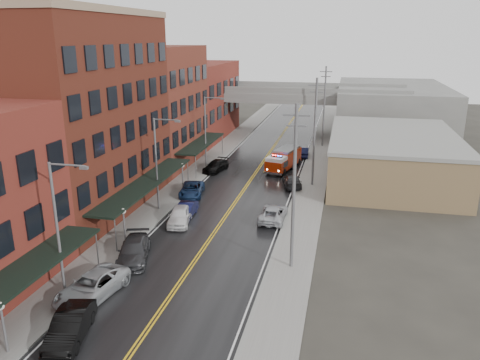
# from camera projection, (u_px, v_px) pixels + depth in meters

# --- Properties ---
(road) EXTENTS (11.00, 160.00, 0.02)m
(road) POSITION_uv_depth(u_px,v_px,m) (240.00, 195.00, 49.70)
(road) COLOR black
(road) RESTS_ON ground
(sidewalk_left) EXTENTS (3.00, 160.00, 0.15)m
(sidewalk_left) POSITION_uv_depth(u_px,v_px,m) (175.00, 190.00, 51.22)
(sidewalk_left) COLOR slate
(sidewalk_left) RESTS_ON ground
(sidewalk_right) EXTENTS (3.00, 160.00, 0.15)m
(sidewalk_right) POSITION_uv_depth(u_px,v_px,m) (309.00, 200.00, 48.14)
(sidewalk_right) COLOR slate
(sidewalk_right) RESTS_ON ground
(curb_left) EXTENTS (0.30, 160.00, 0.15)m
(curb_left) POSITION_uv_depth(u_px,v_px,m) (190.00, 191.00, 50.87)
(curb_left) COLOR gray
(curb_left) RESTS_ON ground
(curb_right) EXTENTS (0.30, 160.00, 0.15)m
(curb_right) POSITION_uv_depth(u_px,v_px,m) (293.00, 198.00, 48.49)
(curb_right) COLOR gray
(curb_right) RESTS_ON ground
(brick_building_b) EXTENTS (9.00, 20.00, 18.00)m
(brick_building_b) POSITION_uv_depth(u_px,v_px,m) (84.00, 117.00, 43.32)
(brick_building_b) COLOR #521C15
(brick_building_b) RESTS_ON ground
(brick_building_c) EXTENTS (9.00, 15.00, 15.00)m
(brick_building_c) POSITION_uv_depth(u_px,v_px,m) (157.00, 107.00, 60.07)
(brick_building_c) COLOR maroon
(brick_building_c) RESTS_ON ground
(brick_building_far) EXTENTS (9.00, 20.00, 12.00)m
(brick_building_far) POSITION_uv_depth(u_px,v_px,m) (199.00, 101.00, 76.82)
(brick_building_far) COLOR maroon
(brick_building_far) RESTS_ON ground
(tan_building) EXTENTS (14.00, 22.00, 5.00)m
(tan_building) POSITION_uv_depth(u_px,v_px,m) (392.00, 158.00, 54.91)
(tan_building) COLOR olive
(tan_building) RESTS_ON ground
(right_far_block) EXTENTS (18.00, 30.00, 8.00)m
(right_far_block) POSITION_uv_depth(u_px,v_px,m) (390.00, 108.00, 81.99)
(right_far_block) COLOR slate
(right_far_block) RESTS_ON ground
(awning_0) EXTENTS (2.60, 16.00, 3.09)m
(awning_0) POSITION_uv_depth(u_px,v_px,m) (8.00, 283.00, 26.18)
(awning_0) COLOR black
(awning_0) RESTS_ON ground
(awning_1) EXTENTS (2.60, 18.00, 3.09)m
(awning_1) POSITION_uv_depth(u_px,v_px,m) (146.00, 183.00, 43.88)
(awning_1) COLOR black
(awning_1) RESTS_ON ground
(awning_2) EXTENTS (2.60, 13.00, 3.09)m
(awning_2) POSITION_uv_depth(u_px,v_px,m) (202.00, 143.00, 60.18)
(awning_2) COLOR black
(awning_2) RESTS_ON ground
(globe_lamp_0) EXTENTS (0.44, 0.44, 3.12)m
(globe_lamp_0) POSITION_uv_depth(u_px,v_px,m) (2.00, 316.00, 24.28)
(globe_lamp_0) COLOR #59595B
(globe_lamp_0) RESTS_ON ground
(globe_lamp_1) EXTENTS (0.44, 0.44, 3.12)m
(globe_lamp_1) POSITION_uv_depth(u_px,v_px,m) (124.00, 218.00, 37.33)
(globe_lamp_1) COLOR #59595B
(globe_lamp_1) RESTS_ON ground
(globe_lamp_2) EXTENTS (0.44, 0.44, 3.12)m
(globe_lamp_2) POSITION_uv_depth(u_px,v_px,m) (182.00, 171.00, 50.37)
(globe_lamp_2) COLOR #59595B
(globe_lamp_2) RESTS_ON ground
(street_lamp_0) EXTENTS (2.64, 0.22, 9.00)m
(street_lamp_0) POSITION_uv_depth(u_px,v_px,m) (60.00, 222.00, 29.05)
(street_lamp_0) COLOR #59595B
(street_lamp_0) RESTS_ON ground
(street_lamp_1) EXTENTS (2.64, 0.22, 9.00)m
(street_lamp_1) POSITION_uv_depth(u_px,v_px,m) (158.00, 158.00, 43.96)
(street_lamp_1) COLOR #59595B
(street_lamp_1) RESTS_ON ground
(street_lamp_2) EXTENTS (2.64, 0.22, 9.00)m
(street_lamp_2) POSITION_uv_depth(u_px,v_px,m) (207.00, 127.00, 58.86)
(street_lamp_2) COLOR #59595B
(street_lamp_2) RESTS_ON ground
(utility_pole_0) EXTENTS (1.80, 0.24, 12.00)m
(utility_pole_0) POSITION_uv_depth(u_px,v_px,m) (294.00, 186.00, 32.34)
(utility_pole_0) COLOR #59595B
(utility_pole_0) RESTS_ON ground
(utility_pole_1) EXTENTS (1.80, 0.24, 12.00)m
(utility_pole_1) POSITION_uv_depth(u_px,v_px,m) (315.00, 131.00, 50.98)
(utility_pole_1) COLOR #59595B
(utility_pole_1) RESTS_ON ground
(utility_pole_2) EXTENTS (1.80, 0.24, 12.00)m
(utility_pole_2) POSITION_uv_depth(u_px,v_px,m) (324.00, 105.00, 69.61)
(utility_pole_2) COLOR #59595B
(utility_pole_2) RESTS_ON ground
(overpass) EXTENTS (40.00, 10.00, 7.50)m
(overpass) POSITION_uv_depth(u_px,v_px,m) (283.00, 100.00, 77.74)
(overpass) COLOR slate
(overpass) RESTS_ON ground
(fire_truck) EXTENTS (4.10, 7.41, 2.58)m
(fire_truck) POSITION_uv_depth(u_px,v_px,m) (284.00, 159.00, 58.69)
(fire_truck) COLOR #992007
(fire_truck) RESTS_ON ground
(parked_car_left_1) EXTENTS (2.73, 5.04, 1.58)m
(parked_car_left_1) POSITION_uv_depth(u_px,v_px,m) (70.00, 327.00, 25.97)
(parked_car_left_1) COLOR black
(parked_car_left_1) RESTS_ON ground
(parked_car_left_2) EXTENTS (3.44, 5.93, 1.55)m
(parked_car_left_2) POSITION_uv_depth(u_px,v_px,m) (92.00, 286.00, 30.14)
(parked_car_left_2) COLOR #999DA0
(parked_car_left_2) RESTS_ON ground
(parked_car_left_3) EXTENTS (3.57, 5.67, 1.53)m
(parked_car_left_3) POSITION_uv_depth(u_px,v_px,m) (134.00, 251.00, 35.19)
(parked_car_left_3) COLOR #2B2B2E
(parked_car_left_3) RESTS_ON ground
(parked_car_left_4) EXTENTS (2.61, 4.82, 1.56)m
(parked_car_left_4) POSITION_uv_depth(u_px,v_px,m) (180.00, 215.00, 42.03)
(parked_car_left_4) COLOR silver
(parked_car_left_4) RESTS_ON ground
(parked_car_left_5) EXTENTS (1.54, 4.09, 1.34)m
(parked_car_left_5) POSITION_uv_depth(u_px,v_px,m) (186.00, 210.00, 43.56)
(parked_car_left_5) COLOR black
(parked_car_left_5) RESTS_ON ground
(parked_car_left_6) EXTENTS (3.06, 5.20, 1.36)m
(parked_car_left_6) POSITION_uv_depth(u_px,v_px,m) (192.00, 189.00, 49.44)
(parked_car_left_6) COLOR #13264A
(parked_car_left_6) RESTS_ON ground
(parked_car_left_7) EXTENTS (2.82, 4.95, 1.35)m
(parked_car_left_7) POSITION_uv_depth(u_px,v_px,m) (216.00, 166.00, 58.26)
(parked_car_left_7) COLOR black
(parked_car_left_7) RESTS_ON ground
(parked_car_right_0) EXTENTS (2.29, 4.89, 1.36)m
(parked_car_right_0) POSITION_uv_depth(u_px,v_px,m) (273.00, 213.00, 42.78)
(parked_car_right_0) COLOR #A8ABB0
(parked_car_right_0) RESTS_ON ground
(parked_car_right_1) EXTENTS (2.86, 4.92, 1.34)m
(parked_car_right_1) POSITION_uv_depth(u_px,v_px,m) (292.00, 181.00, 52.36)
(parked_car_right_1) COLOR #252528
(parked_car_right_1) RESTS_ON ground
(parked_car_right_2) EXTENTS (1.87, 4.01, 1.33)m
(parked_car_right_2) POSITION_uv_depth(u_px,v_px,m) (293.00, 156.00, 63.29)
(parked_car_right_2) COLOR white
(parked_car_right_2) RESTS_ON ground
(parked_car_right_3) EXTENTS (1.71, 4.31, 1.39)m
(parked_car_right_3) POSITION_uv_depth(u_px,v_px,m) (303.00, 152.00, 65.29)
(parked_car_right_3) COLOR black
(parked_car_right_3) RESTS_ON ground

